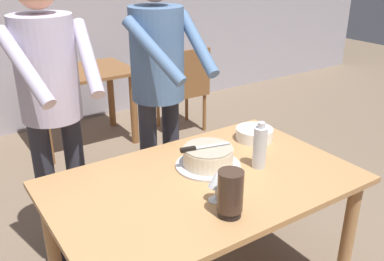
{
  "coord_description": "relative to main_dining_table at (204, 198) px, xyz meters",
  "views": [
    {
      "loc": [
        -1.06,
        -1.48,
        1.79
      ],
      "look_at": [
        0.1,
        0.25,
        0.9
      ],
      "focal_mm": 39.57,
      "sensor_mm": 36.0,
      "label": 1
    }
  ],
  "objects": [
    {
      "name": "background_table",
      "position": [
        0.2,
        2.35,
        -0.06
      ],
      "size": [
        1.0,
        0.7,
        0.74
      ],
      "color": "brown",
      "rests_on": "ground_plane"
    },
    {
      "name": "person_cutting_cake",
      "position": [
        0.14,
        0.68,
        0.43
      ],
      "size": [
        0.46,
        0.57,
        1.72
      ],
      "color": "#2D2D38",
      "rests_on": "ground_plane"
    },
    {
      "name": "wine_glass_near",
      "position": [
        -0.06,
        -0.18,
        0.21
      ],
      "size": [
        0.08,
        0.08,
        0.14
      ],
      "color": "silver",
      "rests_on": "main_dining_table"
    },
    {
      "name": "water_bottle",
      "position": [
        0.31,
        -0.05,
        0.22
      ],
      "size": [
        0.07,
        0.07,
        0.25
      ],
      "color": "silver",
      "rests_on": "main_dining_table"
    },
    {
      "name": "person_standing_beside",
      "position": [
        -0.5,
        0.71,
        0.43
      ],
      "size": [
        0.47,
        0.56,
        1.72
      ],
      "color": "#2D2D38",
      "rests_on": "ground_plane"
    },
    {
      "name": "main_dining_table",
      "position": [
        0.0,
        0.0,
        0.0
      ],
      "size": [
        1.5,
        0.94,
        0.75
      ],
      "color": "tan",
      "rests_on": "ground_plane"
    },
    {
      "name": "cake_knife",
      "position": [
        0.03,
        0.12,
        0.22
      ],
      "size": [
        0.27,
        0.08,
        0.02
      ],
      "color": "silver",
      "rests_on": "cake_on_platter"
    },
    {
      "name": "background_chair_1",
      "position": [
        1.2,
        2.05,
        -0.15
      ],
      "size": [
        0.45,
        0.45,
        0.9
      ],
      "color": "brown",
      "rests_on": "ground_plane"
    },
    {
      "name": "cake_on_platter",
      "position": [
        0.1,
        0.1,
        0.16
      ],
      "size": [
        0.34,
        0.34,
        0.11
      ],
      "color": "silver",
      "rests_on": "main_dining_table"
    },
    {
      "name": "hurricane_lamp",
      "position": [
        -0.09,
        -0.31,
        0.22
      ],
      "size": [
        0.11,
        0.11,
        0.21
      ],
      "color": "black",
      "rests_on": "main_dining_table"
    },
    {
      "name": "plate_stack",
      "position": [
        0.53,
        0.23,
        0.14
      ],
      "size": [
        0.22,
        0.22,
        0.07
      ],
      "color": "white",
      "rests_on": "main_dining_table"
    }
  ]
}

